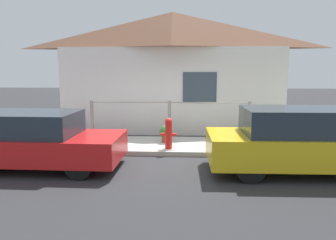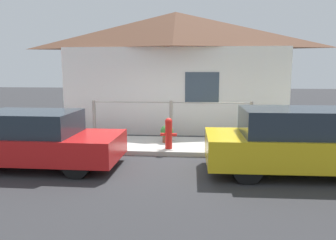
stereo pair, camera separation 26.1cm
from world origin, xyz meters
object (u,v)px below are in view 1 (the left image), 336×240
Objects in this scene: car_right at (302,141)px; potted_plant_near_hydrant at (166,133)px; fire_hydrant at (169,133)px; car_left at (35,140)px.

potted_plant_near_hydrant is (-3.05, 2.24, -0.30)m from car_right.
fire_hydrant is 1.65× the size of potted_plant_near_hydrant.
car_right reaches higher than fire_hydrant.
car_left is 0.93× the size of car_right.
fire_hydrant is (-2.93, 1.49, -0.14)m from car_right.
car_right is at bearing 0.57° from car_left.
car_right is 8.19× the size of potted_plant_near_hydrant.
car_right is 3.80m from potted_plant_near_hydrant.
car_right is 3.30m from fire_hydrant.
car_right is 4.97× the size of fire_hydrant.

